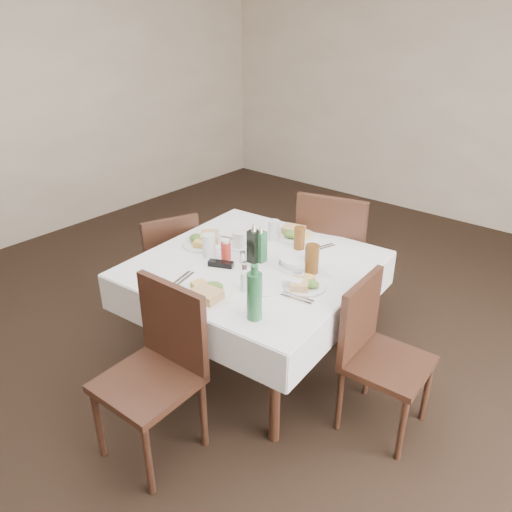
% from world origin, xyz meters
% --- Properties ---
extents(ground_plane, '(7.00, 7.00, 0.00)m').
position_xyz_m(ground_plane, '(0.00, 0.00, 0.00)').
color(ground_plane, black).
extents(room_shell, '(6.04, 7.04, 2.80)m').
position_xyz_m(room_shell, '(0.00, 0.00, 1.71)').
color(room_shell, '#BBA68D').
rests_on(room_shell, ground).
extents(dining_table, '(1.39, 1.39, 0.76)m').
position_xyz_m(dining_table, '(0.06, 0.11, 0.68)').
color(dining_table, '#321D14').
rests_on(dining_table, ground).
extents(chair_north, '(0.59, 0.59, 1.02)m').
position_xyz_m(chair_north, '(0.15, 0.88, 0.58)').
color(chair_north, '#321D14').
rests_on(chair_north, ground).
extents(chair_south, '(0.46, 0.46, 0.93)m').
position_xyz_m(chair_south, '(0.11, -0.69, 0.53)').
color(chair_south, '#321D14').
rests_on(chair_south, ground).
extents(chair_east, '(0.44, 0.44, 0.88)m').
position_xyz_m(chair_east, '(0.87, 0.16, 0.50)').
color(chair_east, '#321D14').
rests_on(chair_east, ground).
extents(chair_west, '(0.52, 0.52, 0.85)m').
position_xyz_m(chair_west, '(-0.77, 0.14, 0.49)').
color(chair_west, '#321D14').
rests_on(chair_west, ground).
extents(meal_north, '(0.27, 0.27, 0.06)m').
position_xyz_m(meal_north, '(0.03, 0.57, 0.78)').
color(meal_north, white).
rests_on(meal_north, dining_table).
extents(meal_south, '(0.29, 0.29, 0.06)m').
position_xyz_m(meal_south, '(0.13, -0.36, 0.79)').
color(meal_south, white).
rests_on(meal_south, dining_table).
extents(meal_east, '(0.23, 0.23, 0.05)m').
position_xyz_m(meal_east, '(0.47, 0.05, 0.78)').
color(meal_east, white).
rests_on(meal_east, dining_table).
extents(meal_west, '(0.28, 0.28, 0.06)m').
position_xyz_m(meal_west, '(-0.36, 0.11, 0.79)').
color(meal_west, white).
rests_on(meal_west, dining_table).
extents(side_plate_a, '(0.16, 0.16, 0.01)m').
position_xyz_m(side_plate_a, '(-0.18, 0.41, 0.77)').
color(side_plate_a, white).
rests_on(side_plate_a, dining_table).
extents(side_plate_b, '(0.15, 0.15, 0.01)m').
position_xyz_m(side_plate_b, '(0.34, -0.10, 0.77)').
color(side_plate_b, white).
rests_on(side_plate_b, dining_table).
extents(water_n, '(0.07, 0.07, 0.14)m').
position_xyz_m(water_n, '(-0.05, 0.44, 0.83)').
color(water_n, silver).
rests_on(water_n, dining_table).
extents(water_s, '(0.06, 0.06, 0.11)m').
position_xyz_m(water_s, '(0.24, -0.17, 0.82)').
color(water_s, silver).
rests_on(water_s, dining_table).
extents(water_e, '(0.07, 0.07, 0.13)m').
position_xyz_m(water_e, '(0.37, 0.26, 0.83)').
color(water_e, silver).
rests_on(water_e, dining_table).
extents(water_w, '(0.08, 0.08, 0.15)m').
position_xyz_m(water_w, '(-0.20, -0.00, 0.84)').
color(water_w, silver).
rests_on(water_w, dining_table).
extents(iced_tea_a, '(0.07, 0.07, 0.14)m').
position_xyz_m(iced_tea_a, '(0.16, 0.44, 0.83)').
color(iced_tea_a, brown).
rests_on(iced_tea_a, dining_table).
extents(iced_tea_b, '(0.08, 0.08, 0.17)m').
position_xyz_m(iced_tea_b, '(0.40, 0.23, 0.85)').
color(iced_tea_b, brown).
rests_on(iced_tea_b, dining_table).
extents(bread_basket, '(0.19, 0.19, 0.06)m').
position_xyz_m(bread_basket, '(0.30, 0.21, 0.79)').
color(bread_basket, silver).
rests_on(bread_basket, dining_table).
extents(oil_cruet_dark, '(0.06, 0.06, 0.26)m').
position_xyz_m(oil_cruet_dark, '(0.06, 0.12, 0.87)').
color(oil_cruet_dark, black).
rests_on(oil_cruet_dark, dining_table).
extents(oil_cruet_green, '(0.06, 0.06, 0.24)m').
position_xyz_m(oil_cruet_green, '(0.08, 0.15, 0.87)').
color(oil_cruet_green, '#266338').
rests_on(oil_cruet_green, dining_table).
extents(ketchup_bottle, '(0.06, 0.06, 0.13)m').
position_xyz_m(ketchup_bottle, '(-0.10, 0.04, 0.82)').
color(ketchup_bottle, '#B62A20').
rests_on(ketchup_bottle, dining_table).
extents(salt_shaker, '(0.03, 0.03, 0.08)m').
position_xyz_m(salt_shaker, '(0.01, 0.06, 0.80)').
color(salt_shaker, white).
rests_on(salt_shaker, dining_table).
extents(pepper_shaker, '(0.03, 0.03, 0.07)m').
position_xyz_m(pepper_shaker, '(0.10, -0.02, 0.79)').
color(pepper_shaker, '#3E2A22').
rests_on(pepper_shaker, dining_table).
extents(coffee_mug, '(0.15, 0.15, 0.11)m').
position_xyz_m(coffee_mug, '(-0.14, 0.22, 0.81)').
color(coffee_mug, white).
rests_on(coffee_mug, dining_table).
extents(sunglasses, '(0.16, 0.11, 0.03)m').
position_xyz_m(sunglasses, '(-0.05, -0.06, 0.78)').
color(sunglasses, black).
rests_on(sunglasses, dining_table).
extents(green_bottle, '(0.08, 0.08, 0.29)m').
position_xyz_m(green_bottle, '(0.45, -0.35, 0.89)').
color(green_bottle, '#266338').
rests_on(green_bottle, dining_table).
extents(sugar_caddy, '(0.11, 0.08, 0.05)m').
position_xyz_m(sugar_caddy, '(0.42, 0.01, 0.79)').
color(sugar_caddy, white).
rests_on(sugar_caddy, dining_table).
extents(cutlery_n, '(0.09, 0.16, 0.01)m').
position_xyz_m(cutlery_n, '(0.28, 0.55, 0.77)').
color(cutlery_n, silver).
rests_on(cutlery_n, dining_table).
extents(cutlery_s, '(0.08, 0.18, 0.01)m').
position_xyz_m(cutlery_s, '(-0.11, -0.31, 0.77)').
color(cutlery_s, silver).
rests_on(cutlery_s, dining_table).
extents(cutlery_e, '(0.20, 0.07, 0.01)m').
position_xyz_m(cutlery_e, '(0.50, -0.07, 0.77)').
color(cutlery_e, silver).
rests_on(cutlery_e, dining_table).
extents(cutlery_w, '(0.20, 0.10, 0.01)m').
position_xyz_m(cutlery_w, '(-0.31, 0.24, 0.77)').
color(cutlery_w, silver).
rests_on(cutlery_w, dining_table).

